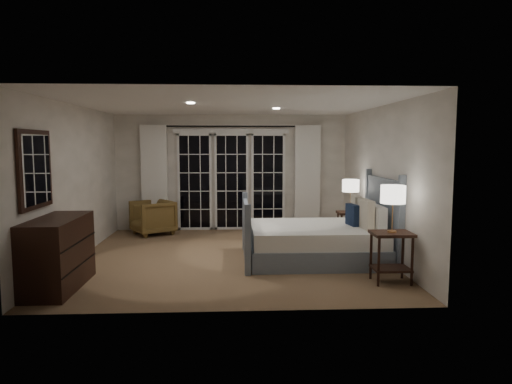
{
  "coord_description": "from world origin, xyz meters",
  "views": [
    {
      "loc": [
        0.05,
        -7.46,
        1.87
      ],
      "look_at": [
        0.43,
        0.32,
        1.05
      ],
      "focal_mm": 32.0,
      "sensor_mm": 36.0,
      "label": 1
    }
  ],
  "objects_px": {
    "bed": "(319,239)",
    "lamp_left": "(393,195)",
    "nightstand_left": "(391,249)",
    "lamp_right": "(351,186)",
    "nightstand_right": "(350,223)",
    "armchair": "(153,217)",
    "dresser": "(58,253)"
  },
  "relations": [
    {
      "from": "dresser",
      "to": "nightstand_right",
      "type": "bearing_deg",
      "value": 29.05
    },
    {
      "from": "lamp_left",
      "to": "lamp_right",
      "type": "bearing_deg",
      "value": 88.55
    },
    {
      "from": "nightstand_left",
      "to": "nightstand_right",
      "type": "bearing_deg",
      "value": 88.55
    },
    {
      "from": "dresser",
      "to": "armchair",
      "type": "bearing_deg",
      "value": 80.59
    },
    {
      "from": "lamp_left",
      "to": "dresser",
      "type": "distance_m",
      "value": 4.46
    },
    {
      "from": "nightstand_left",
      "to": "nightstand_right",
      "type": "xyz_separation_m",
      "value": [
        0.06,
        2.44,
        -0.06
      ]
    },
    {
      "from": "lamp_left",
      "to": "nightstand_left",
      "type": "bearing_deg",
      "value": 135.0
    },
    {
      "from": "nightstand_left",
      "to": "armchair",
      "type": "xyz_separation_m",
      "value": [
        -3.81,
        3.51,
        -0.1
      ]
    },
    {
      "from": "lamp_left",
      "to": "lamp_right",
      "type": "height_order",
      "value": "lamp_left"
    },
    {
      "from": "armchair",
      "to": "dresser",
      "type": "xyz_separation_m",
      "value": [
        -0.59,
        -3.56,
        0.11
      ]
    },
    {
      "from": "nightstand_right",
      "to": "lamp_right",
      "type": "bearing_deg",
      "value": 180.0
    },
    {
      "from": "bed",
      "to": "lamp_left",
      "type": "distance_m",
      "value": 1.7
    },
    {
      "from": "armchair",
      "to": "dresser",
      "type": "relative_size",
      "value": 0.6
    },
    {
      "from": "dresser",
      "to": "lamp_left",
      "type": "bearing_deg",
      "value": 0.54
    },
    {
      "from": "nightstand_right",
      "to": "armchair",
      "type": "bearing_deg",
      "value": 164.43
    },
    {
      "from": "nightstand_left",
      "to": "lamp_left",
      "type": "relative_size",
      "value": 1.09
    },
    {
      "from": "nightstand_right",
      "to": "lamp_left",
      "type": "distance_m",
      "value": 2.56
    },
    {
      "from": "lamp_left",
      "to": "armchair",
      "type": "relative_size",
      "value": 0.81
    },
    {
      "from": "nightstand_right",
      "to": "lamp_right",
      "type": "height_order",
      "value": "lamp_right"
    },
    {
      "from": "nightstand_left",
      "to": "lamp_right",
      "type": "bearing_deg",
      "value": 88.55
    },
    {
      "from": "nightstand_left",
      "to": "lamp_left",
      "type": "xyz_separation_m",
      "value": [
        0.0,
        -0.0,
        0.74
      ]
    },
    {
      "from": "bed",
      "to": "lamp_right",
      "type": "height_order",
      "value": "bed"
    },
    {
      "from": "lamp_right",
      "to": "armchair",
      "type": "distance_m",
      "value": 4.09
    },
    {
      "from": "bed",
      "to": "lamp_left",
      "type": "bearing_deg",
      "value": -58.98
    },
    {
      "from": "bed",
      "to": "lamp_right",
      "type": "distance_m",
      "value": 1.62
    },
    {
      "from": "nightstand_left",
      "to": "dresser",
      "type": "distance_m",
      "value": 4.4
    },
    {
      "from": "nightstand_right",
      "to": "lamp_left",
      "type": "bearing_deg",
      "value": -91.45
    },
    {
      "from": "lamp_left",
      "to": "dresser",
      "type": "bearing_deg",
      "value": -179.46
    },
    {
      "from": "bed",
      "to": "nightstand_right",
      "type": "distance_m",
      "value": 1.44
    },
    {
      "from": "nightstand_right",
      "to": "lamp_left",
      "type": "xyz_separation_m",
      "value": [
        -0.06,
        -2.44,
        0.8
      ]
    },
    {
      "from": "nightstand_left",
      "to": "lamp_left",
      "type": "height_order",
      "value": "lamp_left"
    },
    {
      "from": "lamp_right",
      "to": "lamp_left",
      "type": "bearing_deg",
      "value": -91.45
    }
  ]
}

